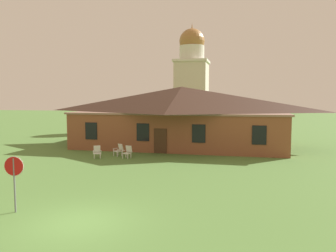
{
  "coord_description": "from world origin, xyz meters",
  "views": [
    {
      "loc": [
        5.91,
        -10.75,
        4.63
      ],
      "look_at": [
        1.27,
        9.28,
        2.88
      ],
      "focal_mm": 34.96,
      "sensor_mm": 36.0,
      "label": 1
    }
  ],
  "objects": [
    {
      "name": "brick_building",
      "position": [
        -0.0,
        20.61,
        2.93
      ],
      "size": [
        19.79,
        10.4,
        5.75
      ],
      "color": "brown",
      "rests_on": "ground"
    },
    {
      "name": "stop_sign",
      "position": [
        -3.06,
        0.47,
        1.63
      ],
      "size": [
        0.8,
        0.18,
        2.3
      ],
      "color": "slate",
      "rests_on": "ground"
    },
    {
      "name": "lawn_chair_near_door",
      "position": [
        -3.83,
        13.75,
        0.5
      ],
      "size": [
        0.83,
        0.86,
        0.96
      ],
      "color": "silver",
      "rests_on": "ground"
    },
    {
      "name": "dome_tower",
      "position": [
        -2.02,
        39.73,
        7.27
      ],
      "size": [
        5.18,
        5.18,
        16.16
      ],
      "color": "beige",
      "rests_on": "ground"
    },
    {
      "name": "ground_plane",
      "position": [
        0.0,
        0.0,
        0.0
      ],
      "size": [
        200.0,
        200.0,
        0.0
      ],
      "primitive_type": "plane",
      "color": "#517A38"
    },
    {
      "name": "lawn_chair_left_end",
      "position": [
        -2.8,
        12.96,
        0.5
      ],
      "size": [
        0.73,
        0.77,
        0.96
      ],
      "color": "silver",
      "rests_on": "ground"
    },
    {
      "name": "lawn_chair_by_porch",
      "position": [
        -5.11,
        12.43,
        0.5
      ],
      "size": [
        0.81,
        0.85,
        0.96
      ],
      "color": "white",
      "rests_on": "ground"
    }
  ]
}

